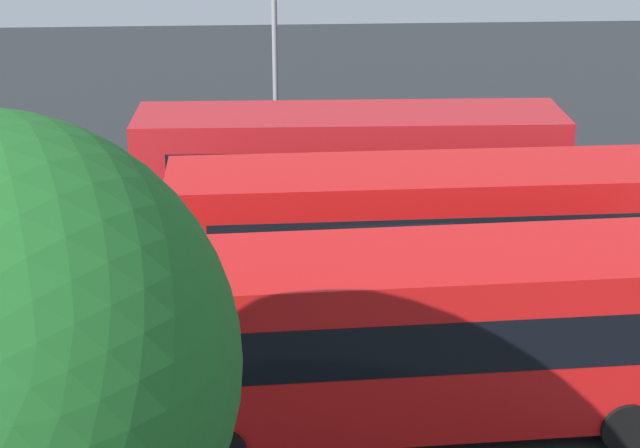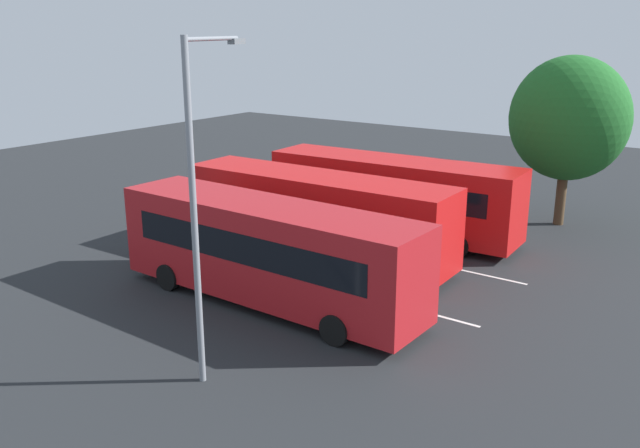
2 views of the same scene
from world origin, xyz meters
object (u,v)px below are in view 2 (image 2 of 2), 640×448
object	(u,v)px
bus_center_right	(267,250)
street_lamp	(199,192)
depot_tree	(569,119)
bus_center_left	(317,214)
bus_far_left	(392,194)
pedestrian	(248,190)

from	to	relation	value
bus_center_right	street_lamp	size ratio (longest dim) A/B	1.29
depot_tree	bus_center_left	bearing A→B (deg)	58.80
bus_far_left	bus_center_left	world-z (taller)	same
bus_center_left	pedestrian	world-z (taller)	bus_center_left
depot_tree	pedestrian	bearing A→B (deg)	26.30
bus_far_left	street_lamp	size ratio (longest dim) A/B	1.30
bus_center_left	depot_tree	distance (m)	12.10
bus_center_right	depot_tree	distance (m)	15.43
bus_center_left	bus_center_right	distance (m)	4.44
pedestrian	depot_tree	world-z (taller)	depot_tree
bus_center_right	depot_tree	xyz separation A→B (m)	(-4.93, -14.33, 2.91)
bus_far_left	depot_tree	bearing A→B (deg)	-135.43
bus_far_left	street_lamp	xyz separation A→B (m)	(-2.14, 13.11, 3.00)
bus_center_right	street_lamp	distance (m)	5.68
bus_far_left	street_lamp	distance (m)	13.62
bus_center_left	street_lamp	world-z (taller)	street_lamp
bus_center_right	street_lamp	xyz separation A→B (m)	(-1.75, 4.50, 3.00)
bus_center_left	depot_tree	world-z (taller)	depot_tree
depot_tree	bus_center_right	bearing A→B (deg)	71.03
pedestrian	depot_tree	bearing A→B (deg)	50.10
pedestrian	street_lamp	xyz separation A→B (m)	(-9.59, 12.52, 3.75)
bus_center_left	bus_center_right	world-z (taller)	same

